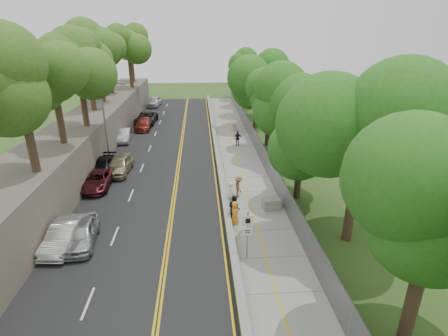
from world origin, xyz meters
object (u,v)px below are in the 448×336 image
(concrete_block, at_px, (271,203))
(car_2, at_px, (98,180))
(construction_barrel, at_px, (234,127))
(streetlight, at_px, (107,117))
(signpost, at_px, (248,230))
(painter_0, at_px, (235,213))
(person_far, at_px, (238,138))
(car_0, at_px, (81,233))
(car_1, at_px, (64,235))

(concrete_block, distance_m, car_2, 14.69)
(construction_barrel, bearing_deg, streetlight, -141.26)
(signpost, xyz_separation_m, construction_barrel, (1.95, 27.82, -1.45))
(concrete_block, distance_m, painter_0, 3.56)
(streetlight, height_order, concrete_block, streetlight)
(person_far, bearing_deg, car_2, 37.89)
(car_0, xyz_separation_m, car_1, (-0.99, -0.13, -0.01))
(construction_barrel, height_order, painter_0, painter_0)
(signpost, relative_size, construction_barrel, 3.35)
(construction_barrel, relative_size, car_0, 0.21)
(car_1, bearing_deg, signpost, -7.00)
(car_0, bearing_deg, concrete_block, 11.04)
(car_0, relative_size, car_2, 0.89)
(car_2, xyz_separation_m, person_far, (13.03, 10.48, 0.20))
(person_far, bearing_deg, concrete_block, 92.30)
(streetlight, bearing_deg, signpost, -55.92)
(streetlight, distance_m, construction_barrel, 17.75)
(painter_0, bearing_deg, concrete_block, -47.85)
(signpost, height_order, painter_0, signpost)
(car_0, bearing_deg, car_1, -177.93)
(car_0, distance_m, car_2, 8.59)
(car_1, distance_m, person_far, 22.99)
(car_0, distance_m, painter_0, 9.90)
(car_1, bearing_deg, car_0, 11.49)
(signpost, height_order, construction_barrel, signpost)
(construction_barrel, distance_m, car_1, 28.76)
(car_2, relative_size, painter_0, 2.88)
(signpost, height_order, concrete_block, signpost)
(streetlight, xyz_separation_m, car_1, (0.47, -14.86, -3.87))
(concrete_block, bearing_deg, person_far, 93.23)
(signpost, height_order, car_0, signpost)
(streetlight, distance_m, car_2, 7.37)
(car_0, xyz_separation_m, car_2, (-1.23, 8.50, -0.06))
(streetlight, bearing_deg, construction_barrel, 38.74)
(streetlight, distance_m, signpost, 20.72)
(construction_barrel, relative_size, car_1, 0.21)
(concrete_block, distance_m, car_1, 14.19)
(streetlight, distance_m, car_1, 15.36)
(signpost, bearing_deg, car_1, 168.93)
(construction_barrel, bearing_deg, concrete_block, -88.26)
(car_2, bearing_deg, car_1, -87.98)
(painter_0, bearing_deg, car_1, 107.46)
(car_0, xyz_separation_m, person_far, (11.80, 18.98, 0.14))
(streetlight, height_order, construction_barrel, streetlight)
(construction_barrel, height_order, concrete_block, construction_barrel)
(signpost, xyz_separation_m, concrete_block, (2.61, 6.02, -1.50))
(signpost, relative_size, car_1, 0.70)
(car_1, xyz_separation_m, painter_0, (10.74, 1.86, 0.12))
(signpost, distance_m, painter_0, 4.17)
(person_far, bearing_deg, streetlight, 16.85)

